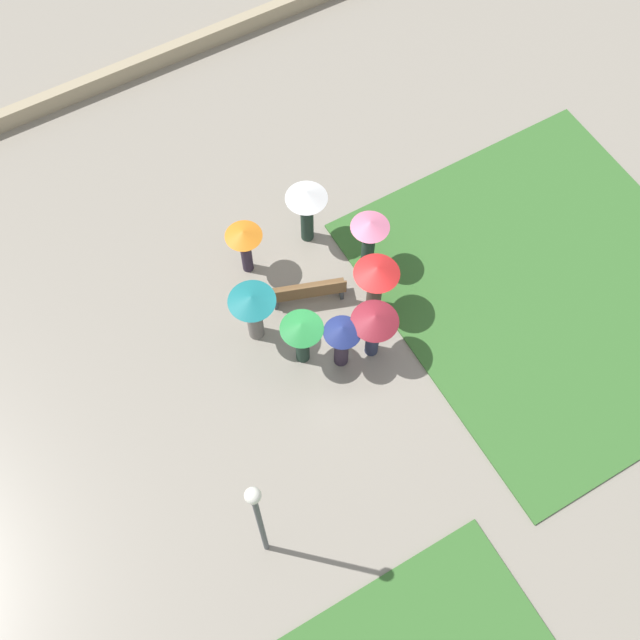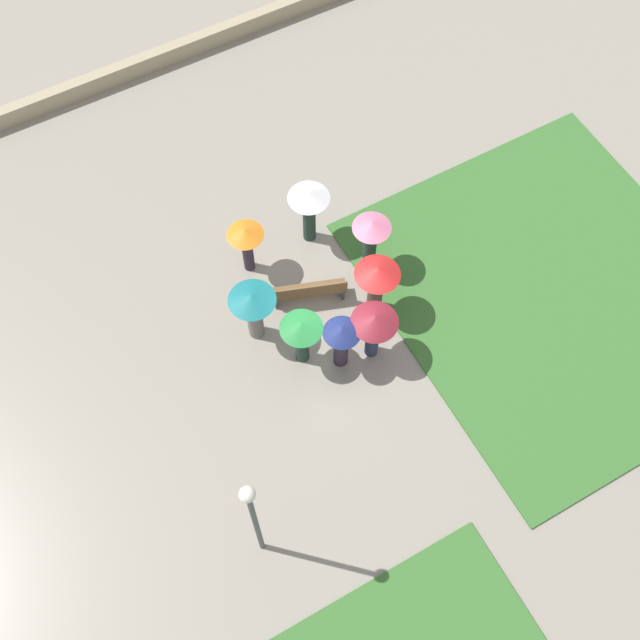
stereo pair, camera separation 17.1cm
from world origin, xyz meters
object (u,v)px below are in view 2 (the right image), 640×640
Objects in this scene: crowd_person_orange at (246,240)px; crowd_person_pink at (371,236)px; lamp_post at (253,514)px; crowd_person_maroon at (374,325)px; park_bench at (309,292)px; crowd_person_red at (377,280)px; crowd_person_navy at (342,338)px; crowd_person_green at (302,333)px; crowd_person_teal at (253,307)px; crowd_person_white at (309,204)px.

crowd_person_orange is 3.17m from crowd_person_pink.
lamp_post is 5.67m from crowd_person_maroon.
crowd_person_red is (-1.35, 0.99, 0.94)m from park_bench.
crowd_person_navy is (-3.81, -3.15, -1.57)m from lamp_post.
crowd_person_green is 0.96× the size of crowd_person_maroon.
lamp_post reaches higher than crowd_person_green.
crowd_person_maroon is at bearing 127.77° from park_bench.
crowd_person_maroon is (-4.61, -3.00, -1.39)m from lamp_post.
crowd_person_red is at bearing -81.00° from crowd_person_maroon.
lamp_post reaches higher than crowd_person_teal.
lamp_post is 8.50m from crowd_person_white.
crowd_person_pink reaches higher than crowd_person_orange.
lamp_post is 7.55m from crowd_person_orange.
crowd_person_teal reaches higher than crowd_person_orange.
crowd_person_green is at bearing 18.67° from crowd_person_maroon.
crowd_person_red is at bearing 163.63° from park_bench.
park_bench is 2.26m from crowd_person_white.
crowd_person_white is at bearing 94.73° from crowd_person_red.
crowd_person_orange is 0.96× the size of crowd_person_green.
lamp_post is (3.96, 5.04, 2.34)m from park_bench.
crowd_person_orange is at bearing 126.78° from crowd_person_red.
lamp_post is at bearing 32.63° from crowd_person_pink.
crowd_person_red is 2.79m from crowd_person_white.
crowd_person_navy is 0.97× the size of crowd_person_maroon.
crowd_person_pink is 2.61m from crowd_person_maroon.
crowd_person_maroon is (1.27, 2.28, 0.09)m from crowd_person_pink.
crowd_person_red is 1.25m from crowd_person_maroon.
crowd_person_maroon is (-2.27, 1.88, 0.11)m from crowd_person_teal.
crowd_person_maroon reaches higher than crowd_person_navy.
park_bench is 2.07m from crowd_person_orange.
crowd_person_teal is at bearing -115.60° from lamp_post.
crowd_person_navy is (-0.75, 3.58, -0.02)m from crowd_person_orange.
crowd_person_white is (-1.86, -0.08, 0.23)m from crowd_person_orange.
crowd_person_maroon is at bearing 104.41° from crowd_person_teal.
crowd_person_white is (-1.11, -3.66, 0.25)m from crowd_person_navy.
crowd_person_pink is at bearing -76.48° from crowd_person_maroon.
crowd_person_pink is 3.26m from crowd_person_green.
crowd_person_white is at bearing 170.21° from crowd_person_green.
crowd_person_teal is 3.09m from crowd_person_red.
crowd_person_maroon is at bearing -29.38° from crowd_person_navy.
crowd_person_pink is at bearing -138.12° from lamp_post.
crowd_person_red reaches higher than crowd_person_pink.
lamp_post reaches higher than crowd_person_pink.
crowd_person_orange is 0.93× the size of crowd_person_maroon.
crowd_person_white is at bearing 54.13° from crowd_person_navy.
crowd_person_pink is at bearing 11.19° from crowd_person_orange.
crowd_person_teal is 0.93× the size of crowd_person_white.
crowd_person_red is 1.05× the size of crowd_person_maroon.
crowd_person_teal is 1.06× the size of crowd_person_green.
crowd_person_green is 0.99× the size of crowd_person_navy.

